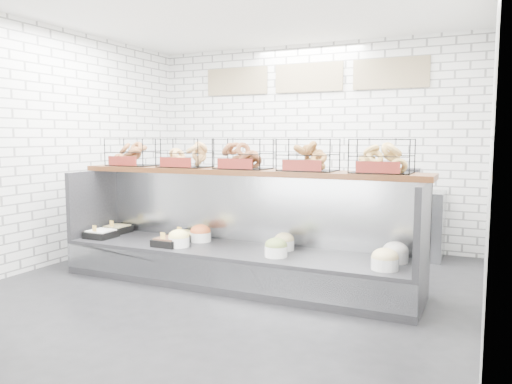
% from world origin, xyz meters
% --- Properties ---
extents(ground, '(5.50, 5.50, 0.00)m').
position_xyz_m(ground, '(0.00, 0.00, 0.00)').
color(ground, black).
rests_on(ground, ground).
extents(room_shell, '(5.02, 5.51, 3.01)m').
position_xyz_m(room_shell, '(0.00, 0.60, 2.06)').
color(room_shell, silver).
rests_on(room_shell, ground).
extents(display_case, '(4.00, 0.90, 1.20)m').
position_xyz_m(display_case, '(0.00, 0.35, 0.32)').
color(display_case, black).
rests_on(display_case, ground).
extents(bagel_shelf, '(4.10, 0.50, 0.40)m').
position_xyz_m(bagel_shelf, '(0.00, 0.52, 1.38)').
color(bagel_shelf, '#3B1D0C').
rests_on(bagel_shelf, display_case).
extents(prep_counter, '(4.00, 0.60, 1.20)m').
position_xyz_m(prep_counter, '(0.00, 2.43, 0.47)').
color(prep_counter, '#93969B').
rests_on(prep_counter, ground).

